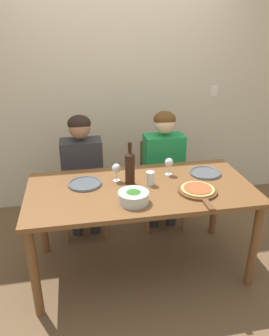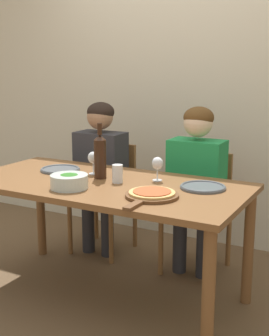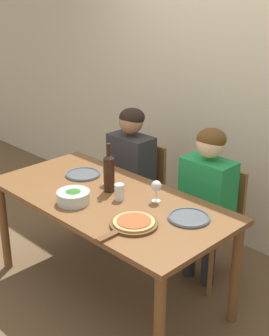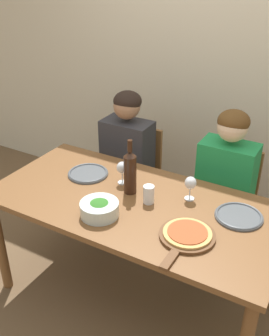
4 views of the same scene
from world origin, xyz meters
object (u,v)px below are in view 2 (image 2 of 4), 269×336
chair_left (107,193)px  person_woman (100,165)px  wine_glass_left (93,159)px  wine_bottle (100,156)px  dinner_plate_left (60,169)px  person_man (196,176)px  pizza_on_board (151,195)px  dinner_plate_right (203,187)px  chair_right (200,207)px  water_tumbler (117,174)px  wine_glass_right (157,164)px  broccoli_bowl (69,181)px

chair_left → person_woman: 0.28m
wine_glass_left → wine_bottle: bearing=-34.9°
wine_glass_left → dinner_plate_left: bearing=-175.4°
person_man → pizza_on_board: person_man is taller
dinner_plate_left → dinner_plate_right: (1.02, 0.02, 0.00)m
chair_right → dinner_plate_right: bearing=-68.8°
water_tumbler → dinner_plate_left: bearing=169.4°
chair_right → wine_glass_left: 0.90m
chair_right → person_man: 0.28m
dinner_plate_left → pizza_on_board: 0.88m
chair_right → wine_glass_left: wine_glass_left is taller
person_woman → dinner_plate_left: person_woman is taller
water_tumbler → wine_bottle: bearing=163.2°
chair_left → wine_glass_left: wine_glass_left is taller
wine_glass_left → person_man: bearing=42.4°
person_woman → pizza_on_board: bearing=-43.4°
chair_left → wine_glass_right: bearing=-38.0°
broccoli_bowl → dinner_plate_left: broccoli_bowl is taller
broccoli_bowl → water_tumbler: 0.31m
wine_bottle → broccoli_bowl: wine_bottle is taller
person_woman → person_man: bearing=0.0°
wine_bottle → person_man: bearing=52.0°
broccoli_bowl → dinner_plate_left: bearing=133.6°
person_man → water_tumbler: 0.67m
wine_glass_left → broccoli_bowl: bearing=-78.8°
person_woman → pizza_on_board: size_ratio=2.76×
chair_right → wine_bottle: bearing=-123.2°
water_tumbler → chair_right: bearing=68.5°
broccoli_bowl → wine_glass_left: bearing=101.2°
water_tumbler → wine_glass_right: bearing=38.3°
broccoli_bowl → pizza_on_board: bearing=6.3°
pizza_on_board → dinner_plate_right: bearing=59.4°
person_man → wine_glass_right: 0.48m
chair_left → water_tumbler: (0.51, -0.71, 0.37)m
person_man → pizza_on_board: (0.05, -0.80, 0.07)m
person_woman → wine_bottle: size_ratio=3.41×
person_woman → wine_glass_right: size_ratio=7.95×
person_man → wine_bottle: bearing=-128.0°
wine_glass_left → chair_left: bearing=113.8°
person_man → pizza_on_board: 0.80m
dinner_plate_right → wine_glass_left: 0.77m
chair_left → dinner_plate_right: bearing=-30.1°
chair_right → broccoli_bowl: bearing=-115.6°
wine_bottle → wine_glass_left: 0.13m
chair_right → water_tumbler: bearing=-111.5°
wine_glass_right → water_tumbler: wine_glass_right is taller
wine_glass_left → wine_glass_right: size_ratio=1.00×
dinner_plate_right → wine_bottle: bearing=-174.0°
wine_bottle → dinner_plate_right: (0.66, 0.07, -0.14)m
chair_left → chair_right: same height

